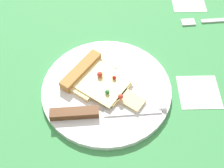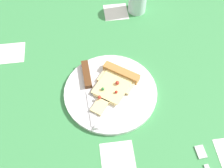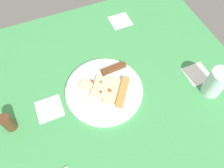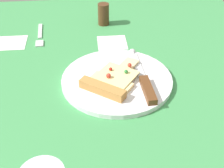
{
  "view_description": "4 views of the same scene",
  "coord_description": "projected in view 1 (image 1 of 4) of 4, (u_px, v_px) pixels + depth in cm",
  "views": [
    {
      "loc": [
        -48.28,
        0.82,
        56.59
      ],
      "look_at": [
        -7.82,
        -0.05,
        1.84
      ],
      "focal_mm": 49.83,
      "sensor_mm": 36.0,
      "label": 1
    },
    {
      "loc": [
        -13.78,
        -43.36,
        71.35
      ],
      "look_at": [
        -7.81,
        2.56,
        2.85
      ],
      "focal_mm": 43.69,
      "sensor_mm": 36.0,
      "label": 2
    },
    {
      "loc": [
        29.57,
        -11.38,
        70.48
      ],
      "look_at": [
        -7.93,
        4.12,
        4.0
      ],
      "focal_mm": 34.95,
      "sensor_mm": 36.0,
      "label": 3
    },
    {
      "loc": [
        -1.1,
        66.71,
        48.74
      ],
      "look_at": [
        -6.83,
        4.78,
        2.15
      ],
      "focal_mm": 50.69,
      "sensor_mm": 36.0,
      "label": 4
    }
  ],
  "objects": [
    {
      "name": "pizza_slice",
      "position": [
        97.0,
        80.0,
        0.68
      ],
      "size": [
        16.58,
        18.65,
        2.52
      ],
      "rotation": [
        0.0,
        0.0,
        2.51
      ],
      "color": "beige",
      "rests_on": "plate"
    },
    {
      "name": "plate",
      "position": [
        107.0,
        90.0,
        0.69
      ],
      "size": [
        28.54,
        28.54,
        1.27
      ],
      "primitive_type": "cylinder",
      "color": "silver",
      "rests_on": "ground_plane"
    },
    {
      "name": "fork",
      "position": [
        207.0,
        20.0,
        0.82
      ],
      "size": [
        2.81,
        15.39,
        0.8
      ],
      "rotation": [
        0.0,
        0.0,
        0.07
      ],
      "color": "silver",
      "rests_on": "ground_plane"
    },
    {
      "name": "knife",
      "position": [
        97.0,
        112.0,
        0.64
      ],
      "size": [
        3.41,
        24.08,
        2.45
      ],
      "rotation": [
        0.0,
        0.0,
        3.2
      ],
      "color": "silver",
      "rests_on": "plate"
    },
    {
      "name": "ground_plane",
      "position": [
        111.0,
        66.0,
        0.75
      ],
      "size": [
        112.13,
        112.13,
        3.0
      ],
      "color": "#3D8C4C",
      "rests_on": "ground"
    }
  ]
}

